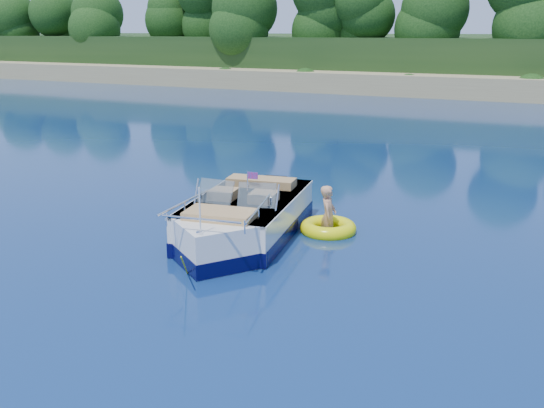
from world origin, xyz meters
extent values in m
plane|color=#0B224D|center=(0.00, 0.00, 0.00)|extent=(160.00, 160.00, 0.00)
cube|color=#968457|center=(0.00, 38.00, 0.50)|extent=(170.00, 8.00, 2.00)
cube|color=black|center=(0.00, 65.00, 1.00)|extent=(170.00, 56.00, 6.00)
cylinder|color=black|center=(-45.00, 41.00, 2.90)|extent=(0.44, 0.44, 2.80)
sphere|color=black|center=(-45.00, 41.00, 5.56)|extent=(4.62, 4.62, 4.62)
cylinder|color=black|center=(-18.00, 40.50, 3.10)|extent=(0.44, 0.44, 3.20)
sphere|color=black|center=(-18.00, 40.50, 6.14)|extent=(5.28, 5.28, 5.28)
cylinder|color=black|center=(0.00, 42.00, 3.30)|extent=(0.44, 0.44, 3.60)
sphere|color=black|center=(0.00, 42.00, 6.72)|extent=(5.94, 5.94, 5.94)
cube|color=white|center=(-2.97, 3.03, 0.32)|extent=(2.73, 4.30, 1.12)
cube|color=white|center=(-2.68, 1.15, 0.32)|extent=(2.10, 2.10, 1.12)
cube|color=#050430|center=(-2.97, 3.03, 0.17)|extent=(2.76, 4.35, 0.32)
cube|color=#050430|center=(-2.68, 1.15, 0.17)|extent=(2.14, 2.14, 0.32)
cube|color=tan|center=(-3.02, 3.34, 0.64)|extent=(2.12, 3.04, 0.11)
cube|color=white|center=(-2.97, 3.03, 0.85)|extent=(2.77, 4.31, 0.06)
cube|color=black|center=(-3.31, 5.20, 0.37)|extent=(0.64, 0.46, 0.96)
cube|color=#8C9EA5|center=(-3.33, 2.22, 1.16)|extent=(0.83, 0.29, 0.52)
cube|color=#8C9EA5|center=(-2.38, 2.37, 1.16)|extent=(0.88, 0.51, 0.52)
cube|color=tan|center=(-3.40, 2.69, 0.88)|extent=(0.67, 0.67, 0.43)
cube|color=tan|center=(-2.46, 2.84, 0.88)|extent=(0.67, 0.67, 0.43)
cube|color=tan|center=(-3.14, 4.08, 0.88)|extent=(1.73, 0.84, 0.40)
cube|color=tan|center=(-2.71, 1.35, 0.86)|extent=(1.51, 1.01, 0.36)
cylinder|color=white|center=(-2.55, 0.35, 1.33)|extent=(0.03, 0.03, 0.90)
cube|color=red|center=(-2.48, 2.35, 1.58)|extent=(0.23, 0.05, 0.15)
cube|color=silver|center=(-2.54, 0.30, 0.91)|extent=(0.11, 0.08, 0.05)
cylinder|color=#CFCF16|center=(-2.64, -0.09, 0.37)|extent=(0.58, 1.02, 0.81)
torus|color=#FDFF09|center=(-1.32, 3.95, 0.09)|extent=(1.48, 1.48, 0.35)
torus|color=#BB091D|center=(-1.32, 3.95, 0.11)|extent=(1.22, 1.22, 0.12)
imported|color=tan|center=(-1.33, 3.97, 0.00)|extent=(0.56, 0.88, 1.61)
camera|label=1|loc=(3.36, -8.82, 4.58)|focal=40.00mm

